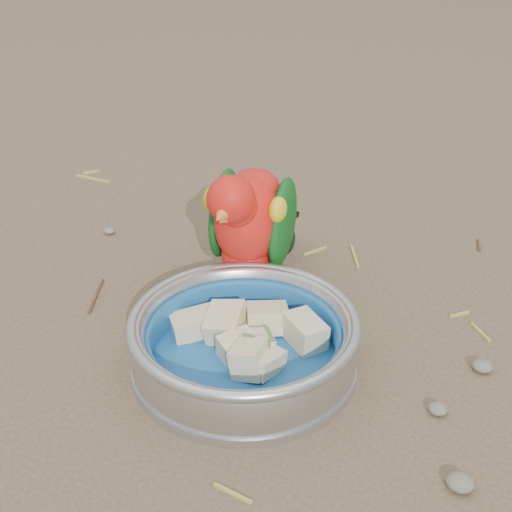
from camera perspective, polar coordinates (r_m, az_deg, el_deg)
The scene contains 6 objects.
ground at distance 0.81m, azimuth -4.43°, elevation -7.21°, with size 60.00×60.00×0.00m, color brown.
food_bowl at distance 0.79m, azimuth -0.87°, elevation -7.84°, with size 0.22×0.22×0.02m, color #B2B2BA.
bowl_wall at distance 0.77m, azimuth -0.88°, elevation -6.07°, with size 0.22×0.22×0.04m, color #B2B2BA, non-canonical shape.
fruit_wedges at distance 0.77m, azimuth -0.88°, elevation -6.49°, with size 0.13×0.13×0.03m, color beige, non-canonical shape.
lory_parrot at distance 0.87m, azimuth -0.55°, elevation 1.82°, with size 0.09×0.20×0.16m, color red, non-canonical shape.
ground_debris at distance 0.83m, azimuth -3.01°, elevation -5.73°, with size 0.90×0.80×0.01m, color #A9A246, non-canonical shape.
Camera 1 is at (0.38, -0.53, 0.49)m, focal length 55.00 mm.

